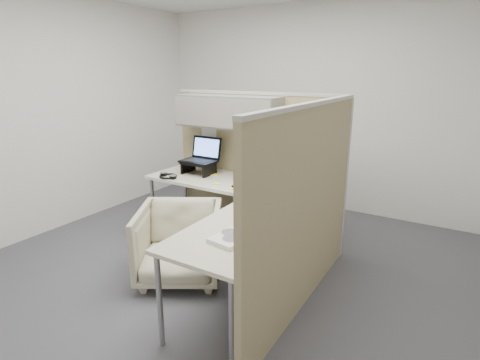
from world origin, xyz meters
The scene contains 20 objects.
ground centered at (0.00, 0.00, 0.00)m, with size 4.50×4.50×0.00m, color #424147.
partition_back centered at (-0.22, 0.83, 1.10)m, with size 2.00×0.36×1.63m.
partition_right centered at (0.90, -0.07, 0.82)m, with size 0.07×2.03×1.63m.
desk centered at (0.12, 0.13, 0.69)m, with size 2.00×1.98×0.73m.
office_chair centered at (-0.21, -0.28, 0.37)m, with size 0.73×0.68×0.75m, color beige.
monitor_left centered at (0.13, 0.72, 1.00)m, with size 0.44×0.20×0.47m.
monitor_right centered at (0.62, 0.55, 1.00)m, with size 0.36×0.31×0.47m.
laptop_station centered at (-0.64, 0.62, 0.88)m, with size 0.38×0.33×0.40m.
keyboard centered at (0.21, 0.34, 0.74)m, with size 0.48×0.16×0.02m, color black.
mouse centered at (0.51, 0.26, 0.75)m, with size 0.10×0.06×0.04m, color black.
travel_mug centered at (0.41, 0.65, 0.81)m, with size 0.07×0.07×0.15m.
soda_can_green centered at (0.66, 0.23, 0.79)m, with size 0.07×0.07×0.12m, color #B21E1E.
soda_can_silver centered at (0.57, 0.47, 0.79)m, with size 0.07×0.07×0.12m, color #B21E1E.
sticky_note_b centered at (-0.01, 0.31, 0.73)m, with size 0.08×0.08×0.01m, color yellow.
sticky_note_a centered at (-0.24, 0.36, 0.73)m, with size 0.08×0.08×0.01m, color yellow.
sticky_note_c centered at (-0.46, 0.63, 0.73)m, with size 0.08×0.08×0.01m, color yellow.
sticky_note_d centered at (-0.05, 0.50, 0.73)m, with size 0.08×0.08×0.01m, color yellow.
headphones centered at (-0.83, 0.29, 0.75)m, with size 0.24×0.23×0.04m.
paper_stack centered at (0.59, -0.69, 0.75)m, with size 0.25×0.30×0.03m.
desk_clock centered at (0.64, -0.30, 0.77)m, with size 0.05×0.09×0.08m.
Camera 1 is at (1.85, -2.65, 1.84)m, focal length 28.00 mm.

